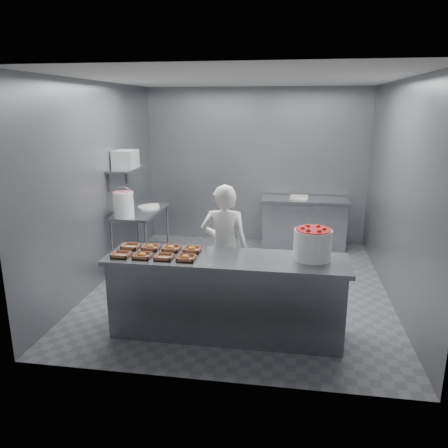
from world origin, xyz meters
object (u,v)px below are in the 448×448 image
Objects in this scene: tray_6 at (171,248)px; strawberry_tub at (313,243)px; tray_5 at (151,247)px; glaze_bucket at (124,204)px; tray_7 at (192,249)px; service_counter at (226,296)px; tray_0 at (121,254)px; prep_table at (141,229)px; tray_2 at (164,257)px; tray_3 at (186,258)px; tray_1 at (142,255)px; tray_4 at (131,246)px; appliance at (125,159)px; back_counter at (304,223)px; worker at (224,248)px.

tray_6 is 1.56m from strawberry_tub.
glaze_bucket reaches higher than tray_5.
strawberry_tub reaches higher than tray_7.
strawberry_tub is at bearing -28.13° from glaze_bucket.
tray_5 is at bearing 170.80° from service_counter.
glaze_bucket is (-0.61, 1.65, 0.18)m from tray_0.
service_counter is 6.53× the size of strawberry_tub.
glaze_bucket is (-0.09, -0.44, 0.50)m from prep_table.
tray_6 is at bearing 167.50° from service_counter.
tray_2 is at bearing -167.45° from service_counter.
strawberry_tub is at bearing -1.73° from tray_6.
tray_3 is at bearing -30.98° from tray_5.
tray_4 is at bearing 129.43° from tray_1.
tray_6 is (0.48, -0.00, 0.00)m from tray_4.
tray_0 is 1.77m from glaze_bucket.
strawberry_tub is at bearing 6.77° from tray_0.
service_counter is at bearing -44.60° from appliance.
strawberry_tub reaches higher than tray_5.
service_counter is 1.23m from tray_4.
tray_5 is 1.62m from glaze_bucket.
tray_7 is (0.24, 0.00, 0.00)m from tray_6.
tray_0 is 2.28m from appliance.
back_counter is at bearing 56.87° from tray_4.
strawberry_tub is at bearing -31.88° from appliance.
service_counter is at bearing 12.55° from tray_2.
appliance is (-0.08, 0.38, 0.60)m from glaze_bucket.
appliance is (-0.93, 2.03, 0.77)m from tray_1.
prep_table is at bearing -41.64° from worker.
tray_4 reaches higher than back_counter.
tray_0 is 0.47× the size of strawberry_tub.
service_counter is at bearing 7.28° from tray_0.
strawberry_tub is 0.88× the size of glaze_bucket.
tray_5 is 0.48m from tray_7.
tray_3 is (1.24, -2.09, 0.33)m from prep_table.
worker reaches higher than tray_1.
back_counter is 8.01× the size of tray_2.
tray_7 is 0.59m from worker.
tray_2 is (0.24, 0.00, -0.00)m from tray_1.
back_counter is at bearing 65.50° from tray_2.
tray_5 is 1.00× the size of tray_7.
glaze_bucket is (-0.61, 1.37, 0.18)m from tray_4.
tray_7 is (0.72, 0.29, 0.00)m from tray_0.
tray_7 reaches higher than tray_4.
tray_5 is (0.76, -1.81, 0.33)m from prep_table.
tray_2 is 0.56m from tray_4.
tray_1 is 0.56m from tray_7.
service_counter is at bearing -173.87° from strawberry_tub.
prep_table is 6.40× the size of tray_3.
tray_6 is at bearing 90.60° from tray_2.
tray_5 is at bearing 90.00° from tray_1.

